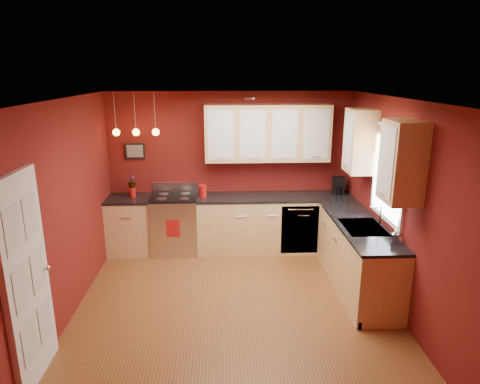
{
  "coord_description": "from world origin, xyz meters",
  "views": [
    {
      "loc": [
        -0.15,
        -4.88,
        2.9
      ],
      "look_at": [
        0.12,
        1.0,
        1.24
      ],
      "focal_mm": 32.0,
      "sensor_mm": 36.0,
      "label": 1
    }
  ],
  "objects_px": {
    "coffee_maker": "(339,186)",
    "soap_pump": "(395,236)",
    "gas_range": "(175,224)",
    "red_canister": "(203,191)",
    "sink": "(363,229)"
  },
  "relations": [
    {
      "from": "gas_range",
      "to": "sink",
      "type": "relative_size",
      "value": 1.59
    },
    {
      "from": "gas_range",
      "to": "red_canister",
      "type": "distance_m",
      "value": 0.73
    },
    {
      "from": "red_canister",
      "to": "gas_range",
      "type": "bearing_deg",
      "value": 178.05
    },
    {
      "from": "sink",
      "to": "red_canister",
      "type": "bearing_deg",
      "value": 145.4
    },
    {
      "from": "gas_range",
      "to": "soap_pump",
      "type": "distance_m",
      "value": 3.53
    },
    {
      "from": "red_canister",
      "to": "soap_pump",
      "type": "xyz_separation_m",
      "value": [
        2.35,
        -2.03,
        -0.01
      ]
    },
    {
      "from": "gas_range",
      "to": "sink",
      "type": "distance_m",
      "value": 3.05
    },
    {
      "from": "gas_range",
      "to": "red_canister",
      "type": "height_order",
      "value": "red_canister"
    },
    {
      "from": "sink",
      "to": "red_canister",
      "type": "relative_size",
      "value": 3.54
    },
    {
      "from": "coffee_maker",
      "to": "red_canister",
      "type": "bearing_deg",
      "value": -166.76
    },
    {
      "from": "coffee_maker",
      "to": "soap_pump",
      "type": "xyz_separation_m",
      "value": [
        0.1,
        -2.12,
        -0.05
      ]
    },
    {
      "from": "sink",
      "to": "soap_pump",
      "type": "distance_m",
      "value": 0.59
    },
    {
      "from": "soap_pump",
      "to": "red_canister",
      "type": "bearing_deg",
      "value": 139.05
    },
    {
      "from": "gas_range",
      "to": "red_canister",
      "type": "relative_size",
      "value": 5.61
    },
    {
      "from": "sink",
      "to": "soap_pump",
      "type": "height_order",
      "value": "sink"
    }
  ]
}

